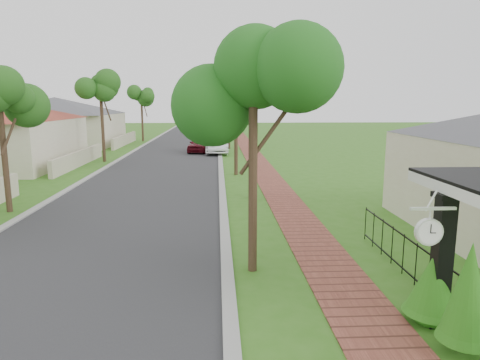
# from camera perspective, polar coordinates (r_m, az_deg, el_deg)

# --- Properties ---
(ground) EXTENTS (160.00, 160.00, 0.00)m
(ground) POSITION_cam_1_polar(r_m,az_deg,el_deg) (9.25, -5.65, -16.13)
(ground) COLOR #346E1A
(ground) RESTS_ON ground
(road) EXTENTS (7.00, 120.00, 0.02)m
(road) POSITION_cam_1_polar(r_m,az_deg,el_deg) (28.78, -9.89, 1.95)
(road) COLOR #28282B
(road) RESTS_ON ground
(kerb_right) EXTENTS (0.30, 120.00, 0.10)m
(kerb_right) POSITION_cam_1_polar(r_m,az_deg,el_deg) (28.57, -2.60, 2.04)
(kerb_right) COLOR #9E9E99
(kerb_right) RESTS_ON ground
(kerb_left) EXTENTS (0.30, 120.00, 0.10)m
(kerb_left) POSITION_cam_1_polar(r_m,az_deg,el_deg) (29.44, -16.96, 1.84)
(kerb_left) COLOR #9E9E99
(kerb_left) RESTS_ON ground
(sidewalk) EXTENTS (1.50, 120.00, 0.03)m
(sidewalk) POSITION_cam_1_polar(r_m,az_deg,el_deg) (28.71, 2.60, 2.08)
(sidewalk) COLOR #974F3C
(sidewalk) RESTS_ON ground
(porch_post) EXTENTS (0.48, 0.48, 2.52)m
(porch_post) POSITION_cam_1_polar(r_m,az_deg,el_deg) (8.88, 25.24, -10.40)
(porch_post) COLOR black
(porch_post) RESTS_ON ground
(picket_fence) EXTENTS (0.03, 8.02, 1.00)m
(picket_fence) POSITION_cam_1_polar(r_m,az_deg,el_deg) (10.06, 24.05, -11.45)
(picket_fence) COLOR black
(picket_fence) RESTS_ON ground
(street_trees) EXTENTS (10.70, 37.65, 5.89)m
(street_trees) POSITION_cam_1_polar(r_m,az_deg,el_deg) (35.27, -8.60, 10.90)
(street_trees) COLOR #382619
(street_trees) RESTS_ON ground
(hedge_row) EXTENTS (0.93, 3.09, 2.17)m
(hedge_row) POSITION_cam_1_polar(r_m,az_deg,el_deg) (8.12, 27.85, -14.41)
(hedge_row) COLOR #296915
(hedge_row) RESTS_ON ground
(far_house_grey) EXTENTS (15.56, 15.56, 4.60)m
(far_house_grey) POSITION_cam_1_polar(r_m,az_deg,el_deg) (45.03, -23.26, 7.24)
(far_house_grey) COLOR beige
(far_house_grey) RESTS_ON ground
(parked_car_red) EXTENTS (2.22, 4.08, 1.32)m
(parked_car_red) POSITION_cam_1_polar(r_m,az_deg,el_deg) (35.93, -5.35, 4.76)
(parked_car_red) COLOR #5B0D17
(parked_car_red) RESTS_ON ground
(parked_car_white) EXTENTS (1.79, 5.02, 1.65)m
(parked_car_white) POSITION_cam_1_polar(r_m,az_deg,el_deg) (35.08, -3.12, 4.93)
(parked_car_white) COLOR white
(parked_car_white) RESTS_ON ground
(near_tree) EXTENTS (2.07, 2.07, 5.31)m
(near_tree) POSITION_cam_1_polar(r_m,az_deg,el_deg) (10.05, 1.79, 10.97)
(near_tree) COLOR #382619
(near_tree) RESTS_ON ground
(utility_pole) EXTENTS (1.20, 0.24, 7.13)m
(utility_pole) POSITION_cam_1_polar(r_m,az_deg,el_deg) (18.34, 1.54, 8.79)
(utility_pole) COLOR #6E6056
(utility_pole) RESTS_ON ground
(station_clock) EXTENTS (0.80, 0.13, 0.68)m
(station_clock) POSITION_cam_1_polar(r_m,az_deg,el_deg) (8.06, 23.90, -6.13)
(station_clock) COLOR white
(station_clock) RESTS_ON ground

